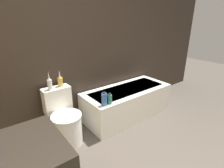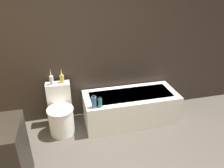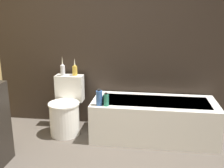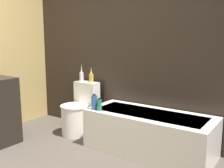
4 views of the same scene
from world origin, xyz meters
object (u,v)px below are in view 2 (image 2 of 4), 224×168
(toilet, at_px, (61,113))
(shampoo_bottle_tall, at_px, (94,102))
(bathtub, at_px, (130,107))
(vase_silver, at_px, (62,78))
(shampoo_bottle_short, at_px, (100,103))
(vase_gold, at_px, (51,79))

(toilet, xyz_separation_m, shampoo_bottle_tall, (0.50, -0.24, 0.28))
(bathtub, bearing_deg, shampoo_bottle_tall, -159.31)
(vase_silver, distance_m, shampoo_bottle_short, 0.73)
(toilet, distance_m, shampoo_bottle_short, 0.68)
(vase_gold, relative_size, shampoo_bottle_short, 1.64)
(toilet, bearing_deg, vase_silver, 70.04)
(vase_silver, height_order, shampoo_bottle_short, vase_silver)
(bathtub, relative_size, toilet, 2.10)
(vase_gold, bearing_deg, bathtub, -8.05)
(vase_gold, bearing_deg, shampoo_bottle_short, -32.99)
(bathtub, bearing_deg, toilet, -179.63)
(bathtub, xyz_separation_m, toilet, (-1.15, -0.01, 0.06))
(shampoo_bottle_short, bearing_deg, vase_silver, 137.32)
(shampoo_bottle_tall, relative_size, shampoo_bottle_short, 1.24)
(vase_gold, height_order, shampoo_bottle_short, vase_gold)
(vase_gold, bearing_deg, toilet, -66.51)
(shampoo_bottle_tall, bearing_deg, shampoo_bottle_short, -6.67)
(bathtub, height_order, vase_gold, vase_gold)
(shampoo_bottle_tall, height_order, shampoo_bottle_short, shampoo_bottle_tall)
(toilet, xyz_separation_m, vase_gold, (-0.08, 0.18, 0.51))
(vase_gold, relative_size, shampoo_bottle_tall, 1.32)
(toilet, xyz_separation_m, shampoo_bottle_short, (0.58, -0.25, 0.26))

